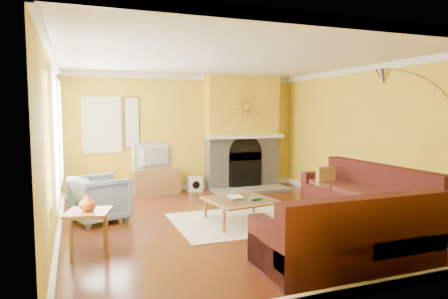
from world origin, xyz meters
name	(u,v)px	position (x,y,z in m)	size (l,w,h in m)	color
floor	(234,222)	(0.00, 0.00, -0.01)	(5.50, 6.00, 0.02)	#602B14
ceiling	(234,57)	(0.00, 0.00, 2.71)	(5.50, 6.00, 0.02)	white
wall_back	(186,133)	(0.00, 3.01, 1.35)	(5.50, 0.02, 2.70)	gold
wall_front	(354,163)	(0.00, -3.01, 1.35)	(5.50, 0.02, 2.70)	gold
wall_left	(52,146)	(-2.76, 0.00, 1.35)	(0.02, 6.00, 2.70)	gold
wall_right	(369,138)	(2.76, 0.00, 1.35)	(0.02, 6.00, 2.70)	gold
baseboard	(234,218)	(0.00, 0.00, 0.06)	(5.50, 6.00, 0.12)	white
crown_molding	(234,62)	(0.00, 0.00, 2.64)	(5.50, 6.00, 0.12)	white
window_left_near	(58,131)	(-2.72, 1.30, 1.50)	(0.06, 1.22, 1.72)	white
window_left_far	(53,138)	(-2.72, -0.60, 1.50)	(0.06, 1.22, 1.72)	white
window_back	(102,125)	(-1.90, 2.96, 1.55)	(0.82, 0.06, 1.22)	white
wall_art	(132,122)	(-1.25, 2.97, 1.60)	(0.34, 0.04, 1.14)	white
fireplace	(242,132)	(1.35, 2.80, 1.35)	(1.80, 0.40, 2.70)	gray
mantel	(246,137)	(1.35, 2.56, 1.25)	(1.92, 0.22, 0.08)	white
hearth	(251,190)	(1.35, 2.25, 0.03)	(1.80, 0.70, 0.06)	gray
sunburst	(246,107)	(1.35, 2.57, 1.95)	(0.70, 0.04, 0.70)	olive
rug	(247,221)	(0.21, -0.06, 0.01)	(2.40, 1.80, 0.02)	beige
sectional_sofa	(321,201)	(1.10, -0.89, 0.45)	(3.30, 3.62, 0.90)	#471916
coffee_table	(240,211)	(0.07, -0.11, 0.20)	(1.02, 1.02, 0.40)	white
media_console	(157,182)	(-0.76, 2.76, 0.27)	(0.99, 0.44, 0.54)	olive
tv	(156,156)	(-0.76, 2.76, 0.85)	(1.06, 0.14, 0.61)	black
subwoofer	(194,184)	(0.11, 2.76, 0.17)	(0.33, 0.33, 0.33)	white
armchair	(100,199)	(-2.09, 0.79, 0.39)	(0.82, 0.85, 0.77)	slate
side_table	(89,233)	(-2.33, -0.81, 0.29)	(0.52, 0.52, 0.57)	olive
vase	(88,202)	(-2.33, -0.81, 0.68)	(0.21, 0.21, 0.22)	#D8591E
book	(229,197)	(-0.08, -0.01, 0.42)	(0.21, 0.29, 0.03)	white
arc_lamp	(427,163)	(1.83, -2.17, 1.17)	(1.47, 0.36, 2.34)	silver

